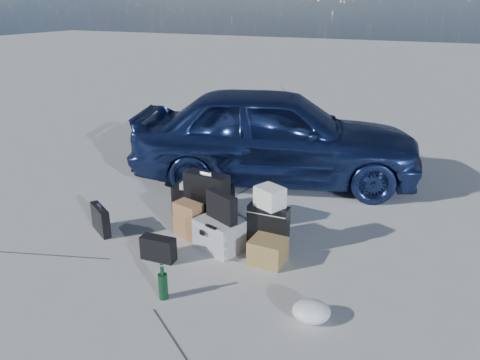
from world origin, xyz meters
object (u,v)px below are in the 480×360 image
cardboard_box (268,251)px  green_bottle (163,282)px  pelican_case (220,234)px  car (275,135)px  duffel_bag (204,200)px  suitcase_left (207,202)px  briefcase (101,220)px  suitcase_right (268,229)px

cardboard_box → green_bottle: bearing=-122.5°
pelican_case → green_bottle: size_ratio=1.40×
car → duffel_bag: 1.62m
pelican_case → green_bottle: 1.03m
suitcase_left → cardboard_box: size_ratio=1.99×
briefcase → duffel_bag: 1.26m
duffel_bag → car: bearing=63.8°
suitcase_right → car: bearing=107.4°
briefcase → suitcase_right: bearing=43.7°
car → briefcase: (-1.19, -2.44, -0.54)m
car → green_bottle: car is taller
green_bottle → briefcase: bearing=150.5°
pelican_case → green_bottle: bearing=-75.4°
pelican_case → duffel_bag: size_ratio=0.64×
car → suitcase_right: bearing=-178.8°
car → cardboard_box: (0.80, -2.25, -0.57)m
car → suitcase_left: 1.87m
suitcase_left → duffel_bag: suitcase_left is taller
cardboard_box → car: bearing=109.6°
car → suitcase_right: car is taller
briefcase → cardboard_box: (1.99, 0.19, -0.03)m
car → green_bottle: 3.27m
suitcase_right → duffel_bag: size_ratio=0.71×
green_bottle → car: bearing=93.2°
suitcase_left → suitcase_right: 0.86m
pelican_case → suitcase_right: bearing=36.3°
car → duffel_bag: (-0.37, -1.49, -0.51)m
suitcase_left → cardboard_box: suitcase_left is taller
pelican_case → briefcase: pelican_case is taller
pelican_case → green_bottle: pelican_case is taller
pelican_case → suitcase_left: size_ratio=0.69×
suitcase_left → green_bottle: 1.43m
pelican_case → duffel_bag: (-0.60, 0.70, 0.01)m
duffel_bag → green_bottle: duffel_bag is taller
duffel_bag → green_bottle: size_ratio=2.17×
green_bottle → pelican_case: bearing=87.6°
suitcase_right → pelican_case: bearing=-162.6°
briefcase → suitcase_right: (1.90, 0.42, 0.10)m
suitcase_left → duffel_bag: (-0.24, 0.34, -0.16)m
duffel_bag → briefcase: bearing=-143.2°
cardboard_box → briefcase: bearing=-174.4°
suitcase_right → cardboard_box: suitcase_right is taller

